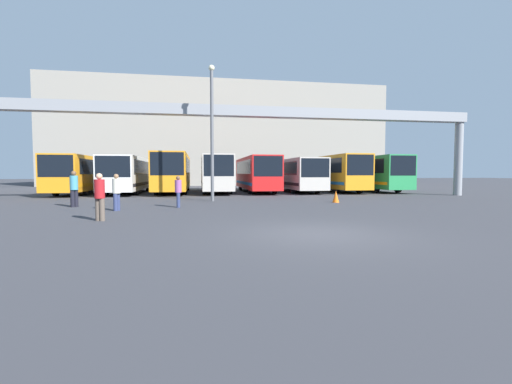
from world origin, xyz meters
TOP-DOWN VIEW (x-y plane):
  - ground_plane at (0.00, 0.00)m, footprint 200.00×200.00m
  - building_backdrop at (0.00, 43.15)m, footprint 46.99×12.00m
  - overhead_gantry at (0.00, 14.27)m, footprint 33.35×0.80m
  - bus_slot_0 at (-12.92, 22.27)m, footprint 2.50×12.44m
  - bus_slot_1 at (-9.23, 21.60)m, footprint 2.58×11.10m
  - bus_slot_2 at (-5.54, 22.17)m, footprint 2.60×12.24m
  - bus_slot_3 at (-1.85, 21.61)m, footprint 2.44×11.12m
  - bus_slot_4 at (1.85, 21.75)m, footprint 2.44×11.40m
  - bus_slot_5 at (5.54, 21.75)m, footprint 2.49×11.39m
  - bus_slot_6 at (9.23, 21.16)m, footprint 2.46×10.22m
  - bus_slot_7 at (12.92, 21.46)m, footprint 2.46×10.81m
  - pedestrian_near_center at (-7.00, 7.21)m, footprint 0.35×0.35m
  - pedestrian_mid_left at (-4.32, 8.30)m, footprint 0.33×0.33m
  - pedestrian_near_left at (-9.53, 9.39)m, footprint 0.38×0.38m
  - pedestrian_far_center at (-6.81, 3.83)m, footprint 0.36×0.36m
  - traffic_cone at (4.58, 9.72)m, footprint 0.39×0.39m
  - lamp_post at (-2.49, 11.91)m, footprint 0.36×0.36m

SIDE VIEW (x-z plane):
  - ground_plane at x=0.00m, z-range 0.00..0.00m
  - traffic_cone at x=4.58m, z-range 0.00..0.70m
  - pedestrian_mid_left at x=-4.32m, z-range 0.05..1.63m
  - pedestrian_near_center at x=-7.00m, z-range 0.05..1.73m
  - pedestrian_far_center at x=-6.81m, z-range 0.05..1.76m
  - pedestrian_near_left at x=-9.53m, z-range 0.06..1.88m
  - bus_slot_5 at x=5.54m, z-range 0.23..3.18m
  - bus_slot_1 at x=-9.23m, z-range 0.23..3.25m
  - bus_slot_0 at x=-12.92m, z-range 0.24..3.30m
  - bus_slot_4 at x=1.85m, z-range 0.24..3.34m
  - bus_slot_3 at x=-1.85m, z-range 0.24..3.41m
  - bus_slot_7 at x=12.92m, z-range 0.24..3.47m
  - bus_slot_6 at x=9.23m, z-range 0.24..3.52m
  - bus_slot_2 at x=-5.54m, z-range 0.25..3.57m
  - lamp_post at x=-2.49m, z-range 0.36..8.56m
  - overhead_gantry at x=0.00m, z-range 2.23..8.50m
  - building_backdrop at x=0.00m, z-range 0.00..14.36m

